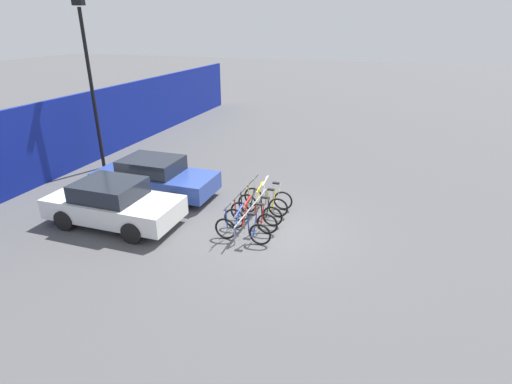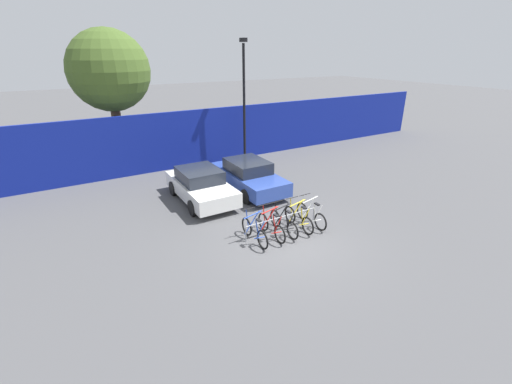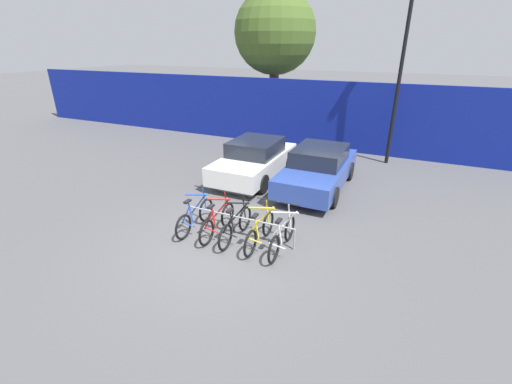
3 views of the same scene
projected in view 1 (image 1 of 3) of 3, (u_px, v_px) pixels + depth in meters
name	position (u px, v px, depth m)	size (l,w,h in m)	color
ground_plane	(270.00, 230.00, 12.15)	(120.00, 120.00, 0.00)	#4C4C4F
hoarding_wall	(19.00, 151.00, 14.37)	(36.00, 0.16, 3.07)	navy
bike_rack	(252.00, 209.00, 12.40)	(2.98, 0.04, 0.57)	gray
bicycle_blue	(242.00, 230.00, 11.33)	(0.68, 1.71, 1.05)	black
bicycle_red	(250.00, 220.00, 11.92)	(0.68, 1.71, 1.05)	black
bicycle_black	(256.00, 213.00, 12.37)	(0.68, 1.71, 1.05)	black
bicycle_yellow	(263.00, 204.00, 12.94)	(0.68, 1.71, 1.05)	black
bicycle_white	(268.00, 197.00, 13.45)	(0.68, 1.71, 1.05)	black
car_white	(113.00, 203.00, 12.27)	(1.91, 4.12, 1.40)	silver
car_blue	(155.00, 177.00, 14.32)	(1.91, 4.36, 1.40)	#2D479E
lamp_post	(91.00, 81.00, 15.95)	(0.24, 0.44, 6.60)	black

